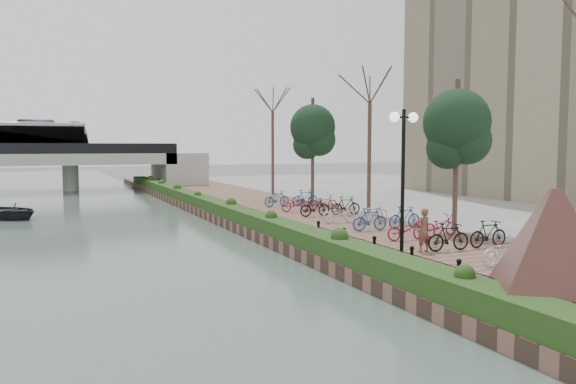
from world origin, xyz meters
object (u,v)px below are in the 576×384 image
granite_monument (554,250)px  lamppost (403,152)px  boat (7,211)px  motorcycle (559,279)px  pedestrian (423,230)px

granite_monument → lamppost: 6.34m
granite_monument → boat: bearing=114.5°
motorcycle → pedestrian: pedestrian is taller
granite_monument → pedestrian: (1.73, 6.88, -0.63)m
lamppost → motorcycle: bearing=-78.4°
lamppost → motorcycle: size_ratio=3.53×
motorcycle → boat: motorcycle is taller
lamppost → motorcycle: 6.02m
lamppost → motorcycle: (1.04, -5.09, -3.05)m
granite_monument → boat: (-12.20, 26.72, -1.43)m
pedestrian → boat: 24.26m
lamppost → granite_monument: bearing=-91.9°
motorcycle → boat: size_ratio=0.32×
pedestrian → motorcycle: bearing=79.6°
lamppost → boat: lamppost is taller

